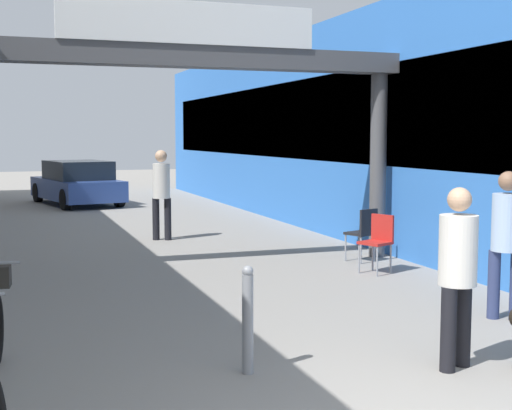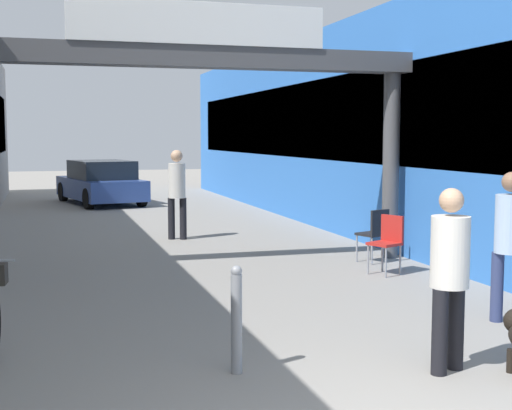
% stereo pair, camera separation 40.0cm
% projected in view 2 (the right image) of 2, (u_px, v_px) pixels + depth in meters
% --- Properties ---
extents(storefront_right, '(3.00, 26.00, 4.45)m').
position_uv_depth(storefront_right, '(387.00, 129.00, 16.01)').
color(storefront_right, blue).
rests_on(storefront_right, ground_plane).
extents(arcade_sign_gateway, '(7.40, 0.47, 4.11)m').
position_uv_depth(arcade_sign_gateway, '(198.00, 83.00, 11.04)').
color(arcade_sign_gateway, '#4C4C4F').
rests_on(arcade_sign_gateway, ground_plane).
extents(pedestrian_with_dog, '(0.44, 0.44, 1.64)m').
position_uv_depth(pedestrian_with_dog, '(450.00, 268.00, 6.25)').
color(pedestrian_with_dog, black).
rests_on(pedestrian_with_dog, ground_plane).
extents(pedestrian_companion, '(0.48, 0.48, 1.70)m').
position_uv_depth(pedestrian_companion, '(510.00, 237.00, 7.92)').
color(pedestrian_companion, navy).
rests_on(pedestrian_companion, ground_plane).
extents(pedestrian_carrying_crate, '(0.44, 0.44, 1.80)m').
position_uv_depth(pedestrian_carrying_crate, '(177.00, 188.00, 14.31)').
color(pedestrian_carrying_crate, black).
rests_on(pedestrian_carrying_crate, ground_plane).
extents(bollard_post_metal, '(0.10, 0.10, 0.97)m').
position_uv_depth(bollard_post_metal, '(236.00, 319.00, 6.25)').
color(bollard_post_metal, gray).
rests_on(bollard_post_metal, ground_plane).
extents(cafe_chair_red_nearer, '(0.53, 0.53, 0.89)m').
position_uv_depth(cafe_chair_red_nearer, '(388.00, 239.00, 10.76)').
color(cafe_chair_red_nearer, gray).
rests_on(cafe_chair_red_nearer, ground_plane).
extents(cafe_chair_black_farther, '(0.52, 0.52, 0.89)m').
position_uv_depth(cafe_chair_black_farther, '(375.00, 230.00, 11.69)').
color(cafe_chair_black_farther, gray).
rests_on(cafe_chair_black_farther, ground_plane).
extents(parked_car_blue, '(2.57, 4.28, 1.33)m').
position_uv_depth(parked_car_blue, '(101.00, 183.00, 21.84)').
color(parked_car_blue, '#2D478C').
rests_on(parked_car_blue, ground_plane).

